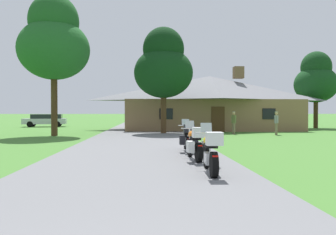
{
  "coord_description": "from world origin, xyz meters",
  "views": [
    {
      "loc": [
        0.35,
        -1.68,
        1.68
      ],
      "look_at": [
        1.72,
        21.58,
        1.29
      ],
      "focal_mm": 37.31,
      "sensor_mm": 36.0,
      "label": 1
    }
  ],
  "objects_px": {
    "motorcycle_yellow_nearest_to_camera": "(211,152)",
    "motorcycle_orange_second_in_row": "(196,144)",
    "parked_silver_suv_far_left": "(46,120)",
    "motorcycle_black_farthest_in_row": "(188,138)",
    "tree_right_of_lodge": "(316,79)",
    "tree_left_near": "(54,41)",
    "tree_by_lodge_front": "(164,66)",
    "bystander_olive_shirt_near_lodge": "(234,122)",
    "bystander_gray_shirt_beside_signpost": "(276,122)"
  },
  "relations": [
    {
      "from": "motorcycle_black_farthest_in_row",
      "to": "motorcycle_yellow_nearest_to_camera",
      "type": "bearing_deg",
      "value": -88.97
    },
    {
      "from": "tree_left_near",
      "to": "tree_by_lodge_front",
      "type": "relative_size",
      "value": 1.21
    },
    {
      "from": "motorcycle_yellow_nearest_to_camera",
      "to": "tree_left_near",
      "type": "height_order",
      "value": "tree_left_near"
    },
    {
      "from": "motorcycle_black_farthest_in_row",
      "to": "bystander_olive_shirt_near_lodge",
      "type": "relative_size",
      "value": 1.24
    },
    {
      "from": "motorcycle_yellow_nearest_to_camera",
      "to": "tree_left_near",
      "type": "distance_m",
      "value": 18.66
    },
    {
      "from": "bystander_olive_shirt_near_lodge",
      "to": "parked_silver_suv_far_left",
      "type": "xyz_separation_m",
      "value": [
        -17.78,
        13.87,
        -0.17
      ]
    },
    {
      "from": "parked_silver_suv_far_left",
      "to": "tree_by_lodge_front",
      "type": "bearing_deg",
      "value": -143.76
    },
    {
      "from": "motorcycle_yellow_nearest_to_camera",
      "to": "motorcycle_orange_second_in_row",
      "type": "xyz_separation_m",
      "value": [
        -0.06,
        2.48,
        -0.01
      ]
    },
    {
      "from": "bystander_olive_shirt_near_lodge",
      "to": "tree_left_near",
      "type": "xyz_separation_m",
      "value": [
        -12.92,
        -0.95,
        5.62
      ]
    },
    {
      "from": "bystander_gray_shirt_beside_signpost",
      "to": "tree_left_near",
      "type": "xyz_separation_m",
      "value": [
        -15.78,
        0.05,
        5.62
      ]
    },
    {
      "from": "motorcycle_orange_second_in_row",
      "to": "tree_right_of_lodge",
      "type": "xyz_separation_m",
      "value": [
        15.56,
        23.15,
        4.36
      ]
    },
    {
      "from": "motorcycle_orange_second_in_row",
      "to": "parked_silver_suv_far_left",
      "type": "height_order",
      "value": "parked_silver_suv_far_left"
    },
    {
      "from": "bystander_olive_shirt_near_lodge",
      "to": "motorcycle_yellow_nearest_to_camera",
      "type": "bearing_deg",
      "value": -30.62
    },
    {
      "from": "motorcycle_yellow_nearest_to_camera",
      "to": "parked_silver_suv_far_left",
      "type": "height_order",
      "value": "parked_silver_suv_far_left"
    },
    {
      "from": "tree_left_near",
      "to": "tree_by_lodge_front",
      "type": "height_order",
      "value": "tree_left_near"
    },
    {
      "from": "bystander_gray_shirt_beside_signpost",
      "to": "tree_by_lodge_front",
      "type": "xyz_separation_m",
      "value": [
        -8.08,
        1.77,
        4.19
      ]
    },
    {
      "from": "motorcycle_yellow_nearest_to_camera",
      "to": "motorcycle_black_farthest_in_row",
      "type": "xyz_separation_m",
      "value": [
        -0.01,
        5.13,
        -0.01
      ]
    },
    {
      "from": "bystander_gray_shirt_beside_signpost",
      "to": "tree_right_of_lodge",
      "type": "relative_size",
      "value": 0.22
    },
    {
      "from": "bystander_olive_shirt_near_lodge",
      "to": "tree_right_of_lodge",
      "type": "height_order",
      "value": "tree_right_of_lodge"
    },
    {
      "from": "motorcycle_black_farthest_in_row",
      "to": "tree_by_lodge_front",
      "type": "distance_m",
      "value": 13.1
    },
    {
      "from": "motorcycle_yellow_nearest_to_camera",
      "to": "tree_by_lodge_front",
      "type": "height_order",
      "value": "tree_by_lodge_front"
    },
    {
      "from": "motorcycle_orange_second_in_row",
      "to": "motorcycle_black_farthest_in_row",
      "type": "height_order",
      "value": "same"
    },
    {
      "from": "bystander_gray_shirt_beside_signpost",
      "to": "parked_silver_suv_far_left",
      "type": "distance_m",
      "value": 25.44
    },
    {
      "from": "motorcycle_black_farthest_in_row",
      "to": "tree_right_of_lodge",
      "type": "distance_m",
      "value": 26.08
    },
    {
      "from": "bystander_olive_shirt_near_lodge",
      "to": "bystander_gray_shirt_beside_signpost",
      "type": "height_order",
      "value": "same"
    },
    {
      "from": "motorcycle_yellow_nearest_to_camera",
      "to": "bystander_gray_shirt_beside_signpost",
      "type": "distance_m",
      "value": 17.41
    },
    {
      "from": "bystander_olive_shirt_near_lodge",
      "to": "tree_by_lodge_front",
      "type": "bearing_deg",
      "value": -112.93
    },
    {
      "from": "motorcycle_black_farthest_in_row",
      "to": "motorcycle_orange_second_in_row",
      "type": "bearing_deg",
      "value": -90.04
    },
    {
      "from": "motorcycle_black_farthest_in_row",
      "to": "parked_silver_suv_far_left",
      "type": "height_order",
      "value": "parked_silver_suv_far_left"
    },
    {
      "from": "motorcycle_orange_second_in_row",
      "to": "bystander_olive_shirt_near_lodge",
      "type": "bearing_deg",
      "value": 67.03
    },
    {
      "from": "motorcycle_yellow_nearest_to_camera",
      "to": "bystander_olive_shirt_near_lodge",
      "type": "distance_m",
      "value": 17.33
    },
    {
      "from": "tree_right_of_lodge",
      "to": "bystander_olive_shirt_near_lodge",
      "type": "bearing_deg",
      "value": -140.08
    },
    {
      "from": "motorcycle_yellow_nearest_to_camera",
      "to": "motorcycle_orange_second_in_row",
      "type": "bearing_deg",
      "value": 93.56
    },
    {
      "from": "bystander_gray_shirt_beside_signpost",
      "to": "tree_by_lodge_front",
      "type": "bearing_deg",
      "value": 110.78
    },
    {
      "from": "motorcycle_yellow_nearest_to_camera",
      "to": "bystander_gray_shirt_beside_signpost",
      "type": "height_order",
      "value": "bystander_gray_shirt_beside_signpost"
    },
    {
      "from": "motorcycle_orange_second_in_row",
      "to": "tree_left_near",
      "type": "distance_m",
      "value": 16.6
    },
    {
      "from": "motorcycle_yellow_nearest_to_camera",
      "to": "tree_right_of_lodge",
      "type": "distance_m",
      "value": 30.27
    },
    {
      "from": "parked_silver_suv_far_left",
      "to": "tree_left_near",
      "type": "bearing_deg",
      "value": -169.39
    },
    {
      "from": "motorcycle_black_farthest_in_row",
      "to": "tree_by_lodge_front",
      "type": "relative_size",
      "value": 0.26
    },
    {
      "from": "motorcycle_yellow_nearest_to_camera",
      "to": "tree_left_near",
      "type": "relative_size",
      "value": 0.21
    },
    {
      "from": "tree_by_lodge_front",
      "to": "motorcycle_yellow_nearest_to_camera",
      "type": "bearing_deg",
      "value": -88.56
    },
    {
      "from": "tree_left_near",
      "to": "tree_by_lodge_front",
      "type": "xyz_separation_m",
      "value": [
        7.7,
        1.72,
        -1.43
      ]
    },
    {
      "from": "motorcycle_orange_second_in_row",
      "to": "parked_silver_suv_far_left",
      "type": "distance_m",
      "value": 30.89
    },
    {
      "from": "motorcycle_black_farthest_in_row",
      "to": "parked_silver_suv_far_left",
      "type": "bearing_deg",
      "value": 117.99
    },
    {
      "from": "tree_left_near",
      "to": "tree_right_of_lodge",
      "type": "height_order",
      "value": "tree_left_near"
    },
    {
      "from": "motorcycle_black_farthest_in_row",
      "to": "tree_right_of_lodge",
      "type": "xyz_separation_m",
      "value": [
        15.52,
        20.5,
        4.36
      ]
    },
    {
      "from": "motorcycle_orange_second_in_row",
      "to": "bystander_gray_shirt_beside_signpost",
      "type": "height_order",
      "value": "bystander_gray_shirt_beside_signpost"
    },
    {
      "from": "motorcycle_orange_second_in_row",
      "to": "parked_silver_suv_far_left",
      "type": "relative_size",
      "value": 0.43
    },
    {
      "from": "motorcycle_orange_second_in_row",
      "to": "tree_by_lodge_front",
      "type": "height_order",
      "value": "tree_by_lodge_front"
    },
    {
      "from": "bystander_gray_shirt_beside_signpost",
      "to": "tree_by_lodge_front",
      "type": "distance_m",
      "value": 9.27
    }
  ]
}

